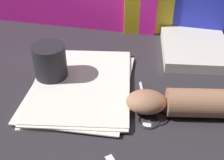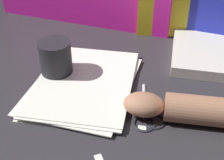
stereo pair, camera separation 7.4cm
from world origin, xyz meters
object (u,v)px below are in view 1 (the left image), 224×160
Objects in this scene: scissors at (147,111)px; mug at (50,64)px; book_closed at (195,48)px; hand_forearm at (192,103)px; paper_stack at (80,86)px.

mug reaches higher than scissors.
scissors is (-0.14, -0.29, -0.01)m from book_closed.
hand_forearm is (0.10, 0.01, 0.03)m from scissors.
book_closed is 2.33× the size of mug.
hand_forearm reaches higher than scissors.
scissors is (0.17, -0.08, -0.00)m from paper_stack.
scissors is at bearing -175.64° from hand_forearm.
paper_stack is at bearing -145.62° from book_closed.
scissors is 0.61× the size of hand_forearm.
paper_stack is 1.18× the size of hand_forearm.
scissors is 0.28m from mug.
scissors is 0.10m from hand_forearm.
book_closed is at bearing 25.18° from mug.
hand_forearm is at bearing 4.36° from scissors.
hand_forearm is at bearing -97.99° from book_closed.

